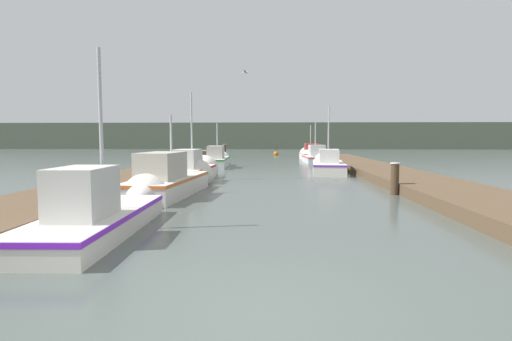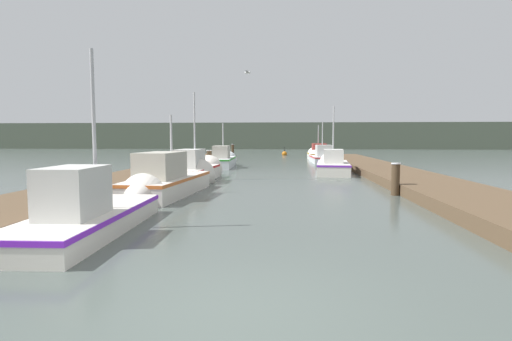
% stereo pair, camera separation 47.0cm
% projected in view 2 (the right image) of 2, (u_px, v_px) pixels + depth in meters
% --- Properties ---
extents(ground_plane, '(200.00, 200.00, 0.00)m').
position_uv_depth(ground_plane, '(232.00, 314.00, 4.63)').
color(ground_plane, '#47514C').
extents(dock_left, '(2.99, 40.00, 0.39)m').
position_uv_depth(dock_left, '(157.00, 173.00, 20.96)').
color(dock_left, brown).
rests_on(dock_left, ground_plane).
extents(dock_right, '(2.99, 40.00, 0.39)m').
position_uv_depth(dock_right, '(395.00, 174.00, 20.06)').
color(dock_right, brown).
rests_on(dock_right, ground_plane).
extents(distant_shore_ridge, '(120.00, 16.00, 4.62)m').
position_uv_depth(distant_shore_ridge, '(283.00, 136.00, 76.84)').
color(distant_shore_ridge, '#4C5647').
rests_on(distant_shore_ridge, ground_plane).
extents(fishing_boat_0, '(1.70, 6.07, 4.44)m').
position_uv_depth(fishing_boat_0, '(104.00, 209.00, 9.27)').
color(fishing_boat_0, silver).
rests_on(fishing_boat_0, ground_plane).
extents(fishing_boat_1, '(2.07, 6.45, 3.30)m').
position_uv_depth(fishing_boat_1, '(175.00, 179.00, 14.84)').
color(fishing_boat_1, silver).
rests_on(fishing_boat_1, ground_plane).
extents(fishing_boat_2, '(1.81, 5.41, 4.58)m').
position_uv_depth(fishing_boat_2, '(196.00, 170.00, 19.17)').
color(fishing_boat_2, silver).
rests_on(fishing_boat_2, ground_plane).
extents(fishing_boat_3, '(2.25, 6.21, 4.32)m').
position_uv_depth(fishing_boat_3, '(333.00, 165.00, 23.41)').
color(fishing_boat_3, silver).
rests_on(fishing_boat_3, ground_plane).
extents(fishing_boat_4, '(1.62, 6.17, 3.34)m').
position_uv_depth(fishing_boat_4, '(224.00, 160.00, 27.93)').
color(fishing_boat_4, silver).
rests_on(fishing_boat_4, ground_plane).
extents(fishing_boat_5, '(1.94, 5.34, 3.81)m').
position_uv_depth(fishing_boat_5, '(321.00, 157.00, 32.90)').
color(fishing_boat_5, silver).
rests_on(fishing_boat_5, ground_plane).
extents(fishing_boat_6, '(1.85, 4.84, 3.67)m').
position_uv_depth(fishing_boat_6, '(318.00, 154.00, 36.92)').
color(fishing_boat_6, silver).
rests_on(fishing_boat_6, ground_plane).
extents(mooring_piling_0, '(0.36, 0.36, 1.18)m').
position_uv_depth(mooring_piling_0, '(209.00, 159.00, 26.70)').
color(mooring_piling_0, '#473523').
rests_on(mooring_piling_0, ground_plane).
extents(mooring_piling_1, '(0.28, 0.28, 0.94)m').
position_uv_depth(mooring_piling_1, '(104.00, 190.00, 11.94)').
color(mooring_piling_1, '#473523').
rests_on(mooring_piling_1, ground_plane).
extents(mooring_piling_2, '(0.31, 0.31, 1.35)m').
position_uv_depth(mooring_piling_2, '(233.00, 151.00, 41.11)').
color(mooring_piling_2, '#473523').
rests_on(mooring_piling_2, ground_plane).
extents(mooring_piling_3, '(0.33, 0.33, 1.14)m').
position_uv_depth(mooring_piling_3, '(396.00, 179.00, 14.05)').
color(mooring_piling_3, '#473523').
rests_on(mooring_piling_3, ground_plane).
extents(channel_buoy, '(0.58, 0.58, 1.08)m').
position_uv_depth(channel_buoy, '(284.00, 154.00, 45.71)').
color(channel_buoy, '#BF6513').
rests_on(channel_buoy, ground_plane).
extents(seagull_lead, '(0.29, 0.56, 0.12)m').
position_uv_depth(seagull_lead, '(248.00, 72.00, 17.76)').
color(seagull_lead, white).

